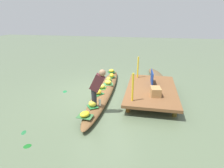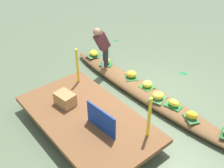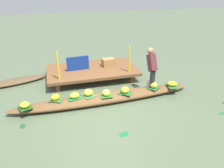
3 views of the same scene
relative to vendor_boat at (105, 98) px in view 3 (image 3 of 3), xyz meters
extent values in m
plane|color=#536348|center=(0.00, 0.00, -0.12)|extent=(40.00, 40.00, 0.00)
cube|color=brown|center=(-0.05, 1.79, 0.20)|extent=(3.20, 1.80, 0.10)
cylinder|color=brown|center=(-1.33, 1.07, 0.01)|extent=(0.14, 0.14, 0.27)
cylinder|color=brown|center=(1.23, 1.07, 0.01)|extent=(0.14, 0.14, 0.27)
cylinder|color=brown|center=(-1.33, 2.51, 0.01)|extent=(0.14, 0.14, 0.27)
cylinder|color=brown|center=(1.23, 2.51, 0.01)|extent=(0.14, 0.14, 0.27)
ellipsoid|color=brown|center=(0.00, 0.00, 0.00)|extent=(5.53, 0.80, 0.25)
ellipsoid|color=brown|center=(-2.76, 2.05, -0.04)|extent=(2.28, 1.08, 0.16)
cube|color=#3E7942|center=(-0.49, 0.05, 0.13)|extent=(0.43, 0.47, 0.01)
ellipsoid|color=yellow|center=(-0.49, 0.05, 0.22)|extent=(0.36, 0.37, 0.18)
cube|color=#226832|center=(1.56, 0.00, 0.13)|extent=(0.45, 0.44, 0.01)
ellipsoid|color=yellow|center=(1.56, 0.00, 0.22)|extent=(0.28, 0.30, 0.19)
cube|color=#1E7436|center=(-0.90, -0.01, 0.13)|extent=(0.41, 0.30, 0.01)
ellipsoid|color=yellow|center=(-0.90, -0.01, 0.21)|extent=(0.29, 0.22, 0.17)
cube|color=#336738|center=(2.19, -0.04, 0.13)|extent=(0.35, 0.46, 0.01)
ellipsoid|color=gold|center=(2.19, -0.04, 0.20)|extent=(0.38, 0.35, 0.14)
cube|color=#1E5322|center=(-2.22, -0.16, 0.13)|extent=(0.42, 0.43, 0.01)
ellipsoid|color=yellow|center=(-2.22, -0.16, 0.20)|extent=(0.25, 0.25, 0.15)
cube|color=#317327|center=(0.01, -0.09, 0.13)|extent=(0.32, 0.32, 0.01)
ellipsoid|color=#F9E747|center=(0.01, -0.09, 0.21)|extent=(0.27, 0.28, 0.17)
cube|color=#326A36|center=(-1.43, 0.01, 0.13)|extent=(0.43, 0.37, 0.01)
ellipsoid|color=yellow|center=(-1.43, 0.01, 0.22)|extent=(0.31, 0.27, 0.18)
cube|color=#23692E|center=(0.59, -0.09, 0.13)|extent=(0.48, 0.45, 0.01)
ellipsoid|color=yellow|center=(0.59, -0.09, 0.22)|extent=(0.35, 0.35, 0.19)
cylinder|color=#28282D|center=(1.51, 0.04, 0.40)|extent=(0.16, 0.16, 0.55)
cube|color=#522429|center=(1.51, 0.16, 0.91)|extent=(0.19, 0.49, 0.59)
sphere|color=#9E7556|center=(1.51, 0.32, 1.23)|extent=(0.20, 0.20, 0.20)
cylinder|color=silver|center=(1.44, 0.20, 0.23)|extent=(0.07, 0.07, 0.21)
cube|color=navy|center=(-0.55, 1.79, 0.50)|extent=(0.79, 0.09, 0.51)
cylinder|color=yellow|center=(-1.25, 1.19, 0.70)|extent=(0.06, 0.06, 0.91)
cylinder|color=yellow|center=(1.15, 1.19, 0.70)|extent=(0.06, 0.06, 0.91)
cube|color=#A17644|center=(0.59, 1.92, 0.39)|extent=(0.48, 0.38, 0.29)
ellipsoid|color=#196D37|center=(0.05, -1.64, -0.12)|extent=(0.30, 0.24, 0.01)
ellipsoid|color=#244932|center=(-2.29, -0.65, -0.12)|extent=(0.14, 0.22, 0.01)
ellipsoid|color=#1E6333|center=(2.91, -1.51, -0.12)|extent=(0.24, 0.19, 0.01)
camera|label=1|loc=(6.60, 1.62, 2.82)|focal=30.18mm
camera|label=2|loc=(-3.71, 4.14, 4.12)|focal=43.56mm
camera|label=3|loc=(-1.34, -5.57, 3.19)|focal=35.25mm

